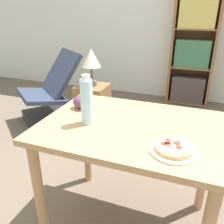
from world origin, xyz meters
name	(u,v)px	position (x,y,z in m)	size (l,w,h in m)	color
ground_plane	(112,207)	(0.00, 0.00, 0.00)	(14.00, 14.00, 0.00)	brown
wall_back	(174,13)	(0.00, 2.62, 1.30)	(8.00, 0.05, 2.60)	silver
dining_table	(131,143)	(0.15, -0.08, 0.64)	(1.03, 0.75, 0.76)	tan
pizza_on_plate	(174,149)	(0.41, -0.28, 0.78)	(0.22, 0.22, 0.04)	white
grape_bunch	(82,102)	(-0.22, 0.03, 0.81)	(0.13, 0.11, 0.09)	#6B3856
drink_bottle	(87,101)	(-0.09, -0.15, 0.90)	(0.07, 0.07, 0.28)	#A3DBEA
lounge_chair_near	(50,99)	(-1.30, 1.16, 0.29)	(0.89, 0.97, 0.88)	black
bookshelf	(193,52)	(0.34, 2.44, 0.79)	(0.62, 0.31, 1.66)	brown
side_table	(93,108)	(-0.66, 1.10, 0.28)	(0.34, 0.34, 0.56)	brown
table_lamp	(91,60)	(-0.66, 1.10, 0.85)	(0.21, 0.21, 0.41)	#665B51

